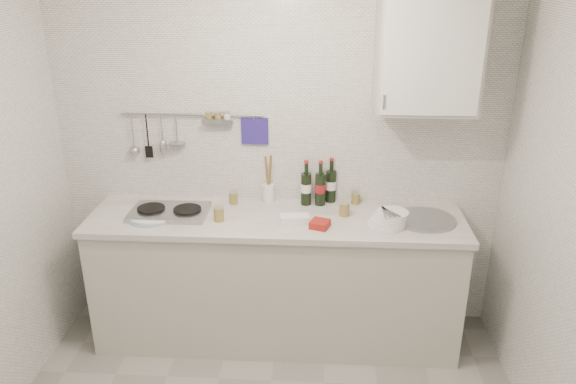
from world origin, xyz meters
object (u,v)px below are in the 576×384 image
(plate_stack_hob, at_px, (152,215))
(wine_bottles, at_px, (319,182))
(wall_cabinet, at_px, (428,53))
(utensil_crock, at_px, (269,191))
(plate_stack_sink, at_px, (389,219))

(plate_stack_hob, xyz_separation_m, wine_bottles, (1.08, 0.29, 0.14))
(wall_cabinet, relative_size, utensil_crock, 2.05)
(plate_stack_sink, relative_size, utensil_crock, 0.75)
(wine_bottles, bearing_deg, plate_stack_hob, -164.80)
(plate_stack_hob, xyz_separation_m, utensil_crock, (0.73, 0.30, 0.07))
(wall_cabinet, distance_m, wine_bottles, 1.08)
(plate_stack_sink, xyz_separation_m, wine_bottles, (-0.44, 0.33, 0.11))
(wall_cabinet, xyz_separation_m, utensil_crock, (-0.97, 0.13, -0.95))
(plate_stack_hob, relative_size, plate_stack_sink, 1.25)
(wall_cabinet, xyz_separation_m, plate_stack_hob, (-1.70, -0.17, -1.02))
(wall_cabinet, bearing_deg, utensil_crock, 172.31)
(plate_stack_hob, xyz_separation_m, plate_stack_sink, (1.52, -0.03, 0.03))
(plate_stack_sink, height_order, wine_bottles, wine_bottles)
(wine_bottles, bearing_deg, plate_stack_sink, -36.38)
(wall_cabinet, bearing_deg, wine_bottles, 169.29)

